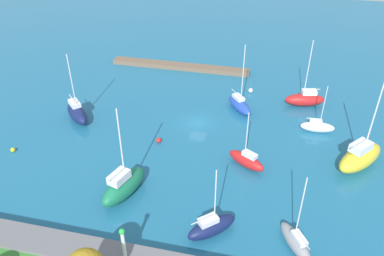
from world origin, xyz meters
The scene contains 15 objects.
water centered at (0.00, 0.00, 0.00)m, with size 160.00×160.00×0.00m, color #1E668C.
pier_dock centered at (7.73, -18.99, 0.41)m, with size 27.35×2.34×0.83m, color brown.
harbor_beacon centered at (1.17, 26.98, 3.58)m, with size 0.56×0.56×3.73m.
sailboat_navy_far_south centered at (-6.13, 21.10, 1.05)m, with size 5.48×5.25×8.57m.
sailboat_red_far_north centered at (-16.08, -9.38, 1.19)m, with size 6.82×3.64×11.25m.
sailboat_white_lone_north centered at (-17.79, -1.67, 0.89)m, with size 4.99×1.61×7.62m.
sailboat_green_off_beacon centered at (5.06, 17.61, 1.51)m, with size 4.59×7.65×11.73m.
sailboat_yellow_along_channel centered at (-22.71, 5.70, 1.66)m, with size 7.37×7.94×12.48m.
sailboat_blue_center_basin centered at (-5.75, -5.44, 1.02)m, with size 5.32×6.17×11.26m.
sailboat_gray_mid_basin centered at (-14.80, 20.96, 0.88)m, with size 4.07×5.45×9.10m.
sailboat_navy_lone_south centered at (18.39, 3.31, 1.31)m, with size 6.29×6.20×11.05m.
sailboat_red_east_end centered at (-8.46, 8.85, 1.00)m, with size 5.49×4.16×8.04m.
mooring_buoy_yellow centered at (23.26, 12.99, 0.32)m, with size 0.63×0.63×0.63m, color yellow.
mooring_buoy_red centered at (4.31, 6.28, 0.37)m, with size 0.74×0.74×0.74m, color red.
mooring_buoy_white centered at (-6.94, -11.90, 0.40)m, with size 0.81×0.81×0.81m, color white.
Camera 1 is at (-10.49, 48.94, 31.93)m, focal length 35.98 mm.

